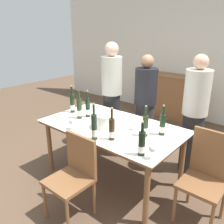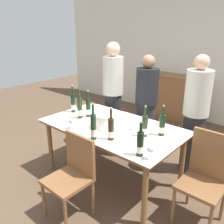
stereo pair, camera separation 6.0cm
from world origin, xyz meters
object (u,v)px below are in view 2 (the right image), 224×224
at_px(wine_bottle_0, 88,108).
at_px(person_host, 113,96).
at_px(wine_bottle_3, 73,103).
at_px(wine_glass_0, 134,123).
at_px(wine_bottle_4, 80,108).
at_px(person_guest_right, 195,117).
at_px(ice_bucket, 104,121).
at_px(dining_table, 112,130).
at_px(wine_bottle_1, 93,127).
at_px(wine_bottle_5, 162,125).
at_px(wine_glass_1, 72,121).
at_px(sideboard_cabinet, 170,96).
at_px(wine_bottle_2, 145,126).
at_px(person_guest_left, 146,108).
at_px(wine_bottle_6, 140,144).
at_px(chair_near_front, 73,171).
at_px(wine_glass_2, 151,149).
at_px(wine_bottle_7, 111,129).
at_px(chair_right_end, 206,173).

xyz_separation_m(wine_bottle_0, person_host, (-0.19, 0.73, -0.02)).
relative_size(wine_bottle_3, wine_glass_0, 3.09).
xyz_separation_m(wine_bottle_4, person_guest_right, (1.21, 0.94, -0.09)).
height_order(ice_bucket, wine_bottle_3, wine_bottle_3).
relative_size(dining_table, wine_bottle_3, 4.46).
bearing_deg(ice_bucket, wine_bottle_1, -66.13).
bearing_deg(wine_bottle_5, wine_glass_1, -148.52).
height_order(sideboard_cabinet, wine_bottle_2, wine_bottle_2).
bearing_deg(person_guest_left, wine_bottle_1, -83.91).
height_order(person_host, person_guest_left, person_host).
bearing_deg(wine_glass_1, wine_bottle_6, 1.14).
bearing_deg(chair_near_front, dining_table, 97.90).
bearing_deg(wine_glass_2, wine_bottle_1, -175.57).
relative_size(wine_bottle_5, person_guest_right, 0.22).
xyz_separation_m(ice_bucket, wine_bottle_4, (-0.46, 0.03, 0.05)).
bearing_deg(wine_bottle_2, wine_glass_0, 163.00).
xyz_separation_m(sideboard_cabinet, wine_glass_2, (1.39, -3.00, 0.39)).
distance_m(wine_bottle_7, chair_right_end, 1.07).
bearing_deg(ice_bucket, wine_bottle_0, 161.50).
relative_size(wine_bottle_2, wine_bottle_6, 1.03).
height_order(wine_glass_2, person_guest_left, person_guest_left).
bearing_deg(wine_bottle_6, wine_bottle_5, 98.02).
xyz_separation_m(wine_bottle_2, person_guest_left, (-0.50, 0.79, -0.10)).
relative_size(wine_bottle_1, wine_glass_2, 2.90).
relative_size(dining_table, wine_bottle_7, 4.75).
bearing_deg(wine_glass_1, ice_bucket, 45.90).
xyz_separation_m(wine_bottle_3, chair_near_front, (0.86, -0.74, -0.39)).
relative_size(wine_glass_0, chair_near_front, 0.15).
distance_m(ice_bucket, wine_bottle_0, 0.45).
bearing_deg(chair_right_end, wine_bottle_0, -177.68).
xyz_separation_m(wine_bottle_4, wine_bottle_5, (1.11, 0.25, -0.02)).
xyz_separation_m(chair_near_front, person_guest_right, (0.61, 1.59, 0.31)).
relative_size(wine_bottle_1, chair_near_front, 0.48).
distance_m(wine_bottle_2, wine_glass_2, 0.50).
height_order(wine_bottle_4, person_host, person_host).
bearing_deg(wine_glass_1, wine_bottle_0, 109.80).
bearing_deg(wine_bottle_0, chair_right_end, 2.32).
relative_size(wine_bottle_2, chair_right_end, 0.38).
xyz_separation_m(dining_table, wine_bottle_5, (0.61, 0.16, 0.19)).
bearing_deg(wine_bottle_2, wine_bottle_7, -125.49).
bearing_deg(person_guest_right, wine_bottle_3, -150.22).
relative_size(wine_bottle_1, wine_glass_0, 3.27).
distance_m(wine_bottle_0, wine_glass_1, 0.45).
relative_size(ice_bucket, wine_glass_1, 1.73).
xyz_separation_m(wine_glass_1, wine_glass_2, (1.11, 0.02, 0.01)).
distance_m(wine_bottle_2, person_host, 1.34).
relative_size(sideboard_cabinet, wine_bottle_4, 3.84).
distance_m(wine_bottle_3, wine_bottle_5, 1.38).
bearing_deg(wine_bottle_6, wine_bottle_4, 166.43).
distance_m(wine_bottle_4, wine_glass_0, 0.80).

